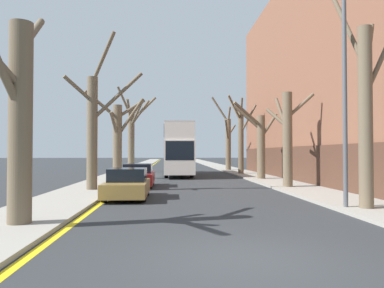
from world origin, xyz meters
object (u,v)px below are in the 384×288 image
object	(u,v)px
street_tree_left_0	(18,112)
street_tree_left_2	(118,136)
street_tree_left_3	(132,133)
parked_car_1	(138,176)
street_tree_left_1	(94,126)
parked_car_0	(127,184)
double_decker_bus	(178,147)
lamp_post	(342,76)
street_tree_right_4	(228,140)
street_tree_right_1	(287,137)
street_tree_right_2	(260,143)
street_tree_right_3	(241,137)
street_tree_right_0	(365,108)

from	to	relation	value
street_tree_left_0	street_tree_left_2	bearing A→B (deg)	89.67
street_tree_left_3	parked_car_1	world-z (taller)	street_tree_left_3
street_tree_left_1	parked_car_0	distance (m)	4.68
street_tree_left_3	double_decker_bus	size ratio (longest dim) A/B	0.78
lamp_post	street_tree_left_0	bearing A→B (deg)	-166.14
street_tree_right_4	parked_car_1	distance (m)	21.66
street_tree_left_2	parked_car_0	bearing A→B (deg)	-80.26
double_decker_bus	lamp_post	size ratio (longest dim) A/B	1.30
street_tree_left_0	lamp_post	bearing A→B (deg)	13.86
street_tree_left_0	parked_car_0	size ratio (longest dim) A/B	1.55
street_tree_right_1	street_tree_right_2	distance (m)	6.71
street_tree_left_2	street_tree_right_1	world-z (taller)	street_tree_left_2
street_tree_right_4	lamp_post	distance (m)	29.46
street_tree_left_3	street_tree_right_2	world-z (taller)	street_tree_left_3
street_tree_right_1	parked_car_1	distance (m)	9.14
lamp_post	street_tree_right_1	bearing A→B (deg)	85.93
double_decker_bus	street_tree_left_3	bearing A→B (deg)	130.53
street_tree_right_2	parked_car_1	size ratio (longest dim) A/B	1.41
street_tree_right_1	parked_car_1	size ratio (longest dim) A/B	1.35
street_tree_right_3	street_tree_right_2	bearing A→B (deg)	-89.25
street_tree_right_1	street_tree_right_0	bearing A→B (deg)	-89.10
double_decker_bus	street_tree_right_3	bearing A→B (deg)	8.44
street_tree_left_0	street_tree_right_0	xyz separation A→B (m)	(11.08, 2.31, 0.50)
parked_car_1	street_tree_right_3	bearing A→B (deg)	54.70
street_tree_right_2	double_decker_bus	size ratio (longest dim) A/B	0.51
street_tree_right_1	lamp_post	size ratio (longest dim) A/B	0.64
street_tree_left_0	street_tree_right_0	world-z (taller)	street_tree_right_0
street_tree_left_2	street_tree_right_3	xyz separation A→B (m)	(10.79, 5.40, 0.20)
street_tree_right_4	parked_car_0	xyz separation A→B (m)	(-8.59, -25.46, -2.84)
street_tree_right_0	parked_car_0	bearing A→B (deg)	154.44
street_tree_left_2	street_tree_left_0	bearing A→B (deg)	-90.33
street_tree_right_1	lamp_post	world-z (taller)	lamp_post
street_tree_right_0	street_tree_right_4	size ratio (longest dim) A/B	0.99
street_tree_left_0	street_tree_right_3	distance (m)	26.81
street_tree_left_1	street_tree_right_4	distance (m)	24.81
street_tree_left_3	street_tree_right_4	xyz separation A→B (m)	(10.62, 2.86, -0.64)
double_decker_bus	lamp_post	distance (m)	21.86
street_tree_right_0	street_tree_right_3	world-z (taller)	street_tree_right_0
street_tree_left_3	street_tree_right_3	bearing A→B (deg)	-23.45
street_tree_left_0	street_tree_right_2	bearing A→B (deg)	57.68
street_tree_right_2	street_tree_right_3	bearing A→B (deg)	90.75
street_tree_left_0	street_tree_right_4	xyz separation A→B (m)	(10.86, 31.98, 0.32)
street_tree_left_2	parked_car_1	bearing A→B (deg)	-72.37
lamp_post	street_tree_right_2	bearing A→B (deg)	87.62
street_tree_left_3	street_tree_right_4	bearing A→B (deg)	15.10
street_tree_left_0	street_tree_right_4	size ratio (longest dim) A/B	0.75
street_tree_right_0	parked_car_0	distance (m)	10.23
street_tree_left_3	street_tree_right_3	xyz separation A→B (m)	(10.66, -4.62, -0.54)
street_tree_left_2	street_tree_right_3	distance (m)	12.07
street_tree_right_0	parked_car_1	xyz separation A→B (m)	(-8.82, 9.99, -2.99)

